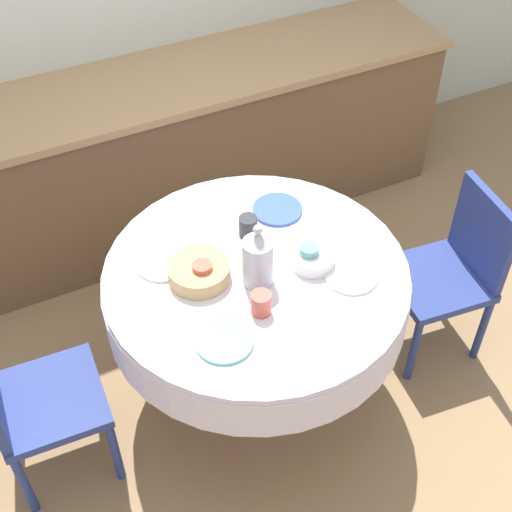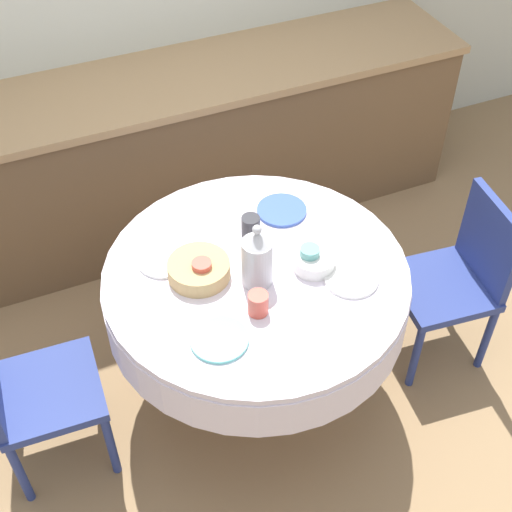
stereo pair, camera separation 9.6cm
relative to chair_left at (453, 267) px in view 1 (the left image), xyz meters
The scene contains 16 objects.
ground_plane 1.04m from the chair_left, behind, with size 12.00×12.00×0.00m, color #8E704C.
kitchen_counter 1.64m from the chair_left, 124.20° to the left, with size 3.24×0.64×0.90m.
dining_table 0.94m from the chair_left, behind, with size 1.18×1.18×0.77m.
chair_left is the anchor object (origin of this frame).
chair_right 1.86m from the chair_left, behind, with size 0.42×0.42×0.84m.
plate_near_left 1.22m from the chair_left, behind, with size 0.21×0.21×0.01m, color #60BCB7.
cup_near_left 1.06m from the chair_left, behind, with size 0.07×0.07×0.09m, color #CC4C3D.
plate_near_right 0.69m from the chair_left, behind, with size 0.21×0.21×0.01m, color white.
cup_near_right 0.81m from the chair_left, behind, with size 0.07×0.07×0.09m, color #5BA39E.
plate_far_left 1.30m from the chair_left, 166.63° to the left, with size 0.21×0.21×0.01m, color white.
cup_far_left 1.18m from the chair_left, behind, with size 0.07×0.07×0.09m, color #CC4C3D.
plate_far_right 0.84m from the chair_left, 151.61° to the left, with size 0.21×0.21×0.01m, color #3856AD.
cup_far_right 0.97m from the chair_left, 161.15° to the left, with size 0.07×0.07×0.09m, color #28282D.
coffee_carafe 1.03m from the chair_left, behind, with size 0.12×0.12×0.28m.
bread_basket 1.19m from the chair_left, behind, with size 0.24×0.24×0.07m, color tan.
fruit_bowl 0.79m from the chair_left, behind, with size 0.16×0.16×0.06m, color silver.
Camera 1 is at (-0.83, -1.69, 2.71)m, focal length 50.00 mm.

